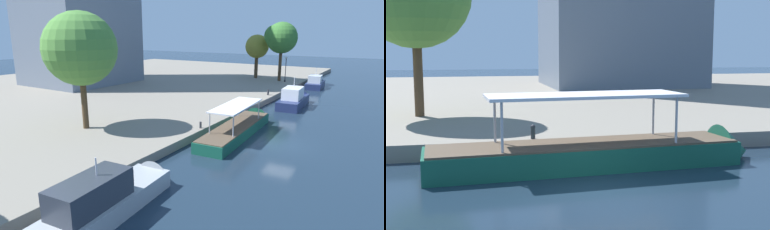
% 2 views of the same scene
% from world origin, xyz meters
% --- Properties ---
extents(ground_plane, '(220.00, 220.00, 0.00)m').
position_xyz_m(ground_plane, '(0.00, 0.00, 0.00)').
color(ground_plane, '#192838').
extents(dock_promenade, '(120.00, 55.00, 0.74)m').
position_xyz_m(dock_promenade, '(0.00, 34.17, 0.37)').
color(dock_promenade, gray).
rests_on(dock_promenade, ground_plane).
extents(tour_boat_2, '(13.81, 3.50, 3.89)m').
position_xyz_m(tour_boat_2, '(1.10, 4.34, 0.42)').
color(tour_boat_2, '#14513D').
rests_on(tour_boat_2, ground_plane).
extents(mooring_bollard_1, '(0.23, 0.23, 0.64)m').
position_xyz_m(mooring_bollard_1, '(-1.59, 7.07, 1.09)').
color(mooring_bollard_1, '#2D2D33').
rests_on(mooring_bollard_1, dock_promenade).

